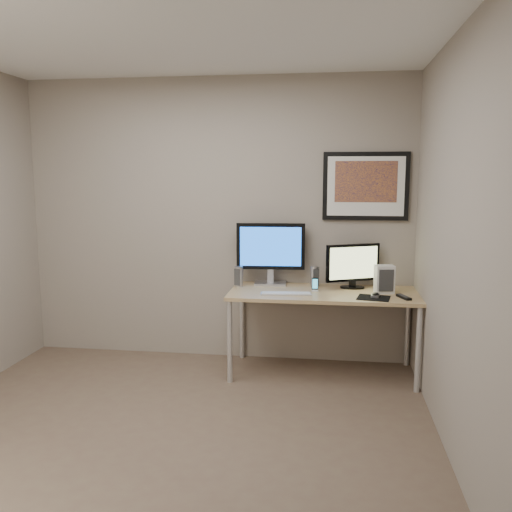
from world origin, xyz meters
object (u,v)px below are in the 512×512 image
object	(u,v)px
speaker_left	(239,276)
phone_dock	(315,284)
desk	(323,299)
speaker_right	(315,277)
framed_art	(366,186)
keyboard	(286,293)
monitor_tv	(353,265)
fan_unit	(384,279)
monitor_large	(271,251)

from	to	relation	value
speaker_left	phone_dock	size ratio (longest dim) A/B	1.52
desk	speaker_right	size ratio (longest dim) A/B	8.66
framed_art	speaker_right	bearing A→B (deg)	-161.14
desk	keyboard	distance (m)	0.35
speaker_left	phone_dock	xyz separation A→B (m)	(0.68, -0.10, -0.03)
monitor_tv	phone_dock	xyz separation A→B (m)	(-0.32, -0.16, -0.15)
framed_art	fan_unit	size ratio (longest dim) A/B	3.17
fan_unit	speaker_right	bearing A→B (deg)	153.23
desk	keyboard	size ratio (longest dim) A/B	3.79
monitor_large	keyboard	bearing A→B (deg)	-69.55
framed_art	keyboard	xyz separation A→B (m)	(-0.66, -0.48, -0.88)
framed_art	keyboard	distance (m)	1.20
monitor_tv	fan_unit	size ratio (longest dim) A/B	1.97
monitor_tv	phone_dock	bearing A→B (deg)	-178.48
desk	fan_unit	world-z (taller)	fan_unit
monitor_large	phone_dock	distance (m)	0.53
desk	phone_dock	bearing A→B (deg)	174.57
keyboard	speaker_left	bearing A→B (deg)	144.05
monitor_large	speaker_left	size ratio (longest dim) A/B	3.39
desk	framed_art	size ratio (longest dim) A/B	2.13
framed_art	monitor_large	size ratio (longest dim) A/B	1.22
speaker_left	keyboard	xyz separation A→B (m)	(0.45, -0.26, -0.08)
framed_art	speaker_right	xyz separation A→B (m)	(-0.43, -0.15, -0.80)
framed_art	keyboard	bearing A→B (deg)	-143.75
speaker_right	fan_unit	distance (m)	0.62
phone_dock	keyboard	bearing A→B (deg)	-151.71
desk	framed_art	distance (m)	1.07
monitor_large	keyboard	distance (m)	0.52
desk	speaker_left	bearing A→B (deg)	171.59
monitor_large	monitor_tv	world-z (taller)	monitor_large
framed_art	phone_dock	xyz separation A→B (m)	(-0.42, -0.32, -0.83)
monitor_large	framed_art	bearing A→B (deg)	2.67
framed_art	speaker_right	size ratio (longest dim) A/B	4.06
monitor_tv	keyboard	xyz separation A→B (m)	(-0.56, -0.32, -0.20)
keyboard	speaker_right	bearing A→B (deg)	50.46
monitor_large	desk	bearing A→B (deg)	-29.93
monitor_large	speaker_left	bearing A→B (deg)	-159.61
desk	framed_art	bearing A→B (deg)	43.46
speaker_right	fan_unit	xyz separation A→B (m)	(0.59, -0.17, 0.03)
monitor_large	phone_dock	world-z (taller)	monitor_large
speaker_right	speaker_left	bearing A→B (deg)	163.34
monitor_large	keyboard	world-z (taller)	monitor_large
monitor_large	speaker_right	distance (m)	0.46
framed_art	monitor_large	bearing A→B (deg)	-173.33
speaker_left	keyboard	bearing A→B (deg)	-17.94
speaker_right	fan_unit	world-z (taller)	fan_unit
framed_art	desk	bearing A→B (deg)	-136.54
monitor_large	monitor_tv	xyz separation A→B (m)	(0.73, -0.07, -0.10)
framed_art	speaker_left	size ratio (longest dim) A/B	4.12
desk	speaker_right	bearing A→B (deg)	114.01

